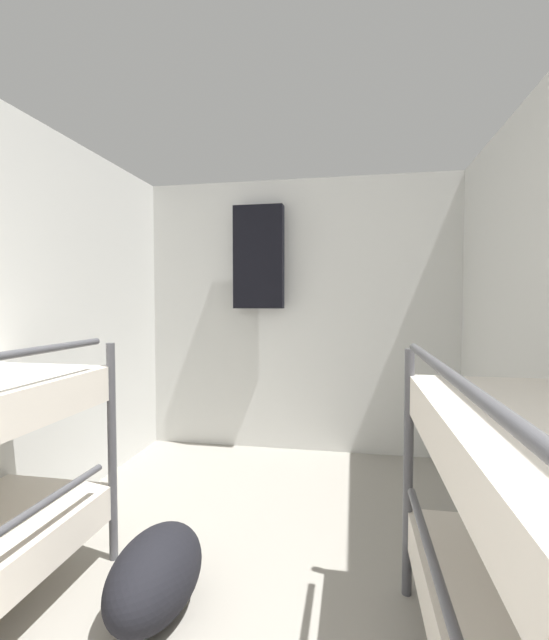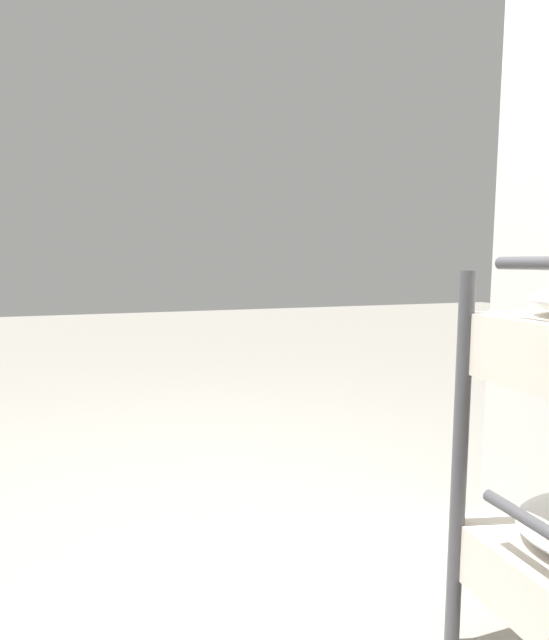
% 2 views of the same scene
% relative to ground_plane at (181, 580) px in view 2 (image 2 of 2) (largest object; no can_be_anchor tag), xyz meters
% --- Properties ---
extents(ground_plane, '(20.00, 20.00, 0.00)m').
position_rel_ground_plane_xyz_m(ground_plane, '(0.00, 0.00, 0.00)').
color(ground_plane, gray).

